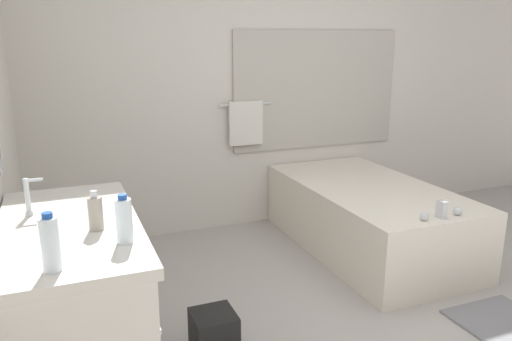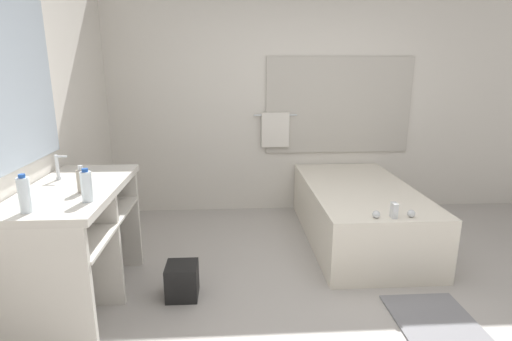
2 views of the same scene
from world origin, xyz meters
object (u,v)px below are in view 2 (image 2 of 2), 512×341
bathtub (358,210)px  water_bottle_2 (87,186)px  waste_bin (182,281)px  water_bottle_1 (25,195)px  soap_dispenser (82,181)px

bathtub → water_bottle_2: water_bottle_2 is taller
bathtub → waste_bin: (-1.64, -0.95, -0.17)m
water_bottle_1 → water_bottle_2: bearing=31.2°
water_bottle_1 → water_bottle_2: 0.32m
water_bottle_1 → water_bottle_2: size_ratio=1.08×
waste_bin → water_bottle_2: bearing=-141.2°
bathtub → waste_bin: bearing=-149.8°
bathtub → water_bottle_2: size_ratio=9.13×
water_bottle_2 → soap_dispenser: bearing=116.9°
bathtub → water_bottle_2: bearing=-147.7°
water_bottle_1 → water_bottle_2: water_bottle_1 is taller
water_bottle_1 → waste_bin: size_ratio=0.84×
water_bottle_2 → soap_dispenser: 0.21m
bathtub → soap_dispenser: bearing=-152.6°
bathtub → soap_dispenser: (-2.22, -1.15, 0.68)m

